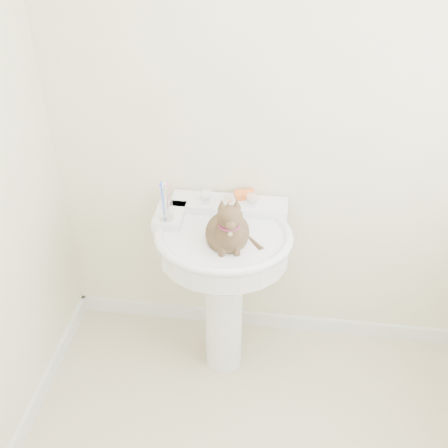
% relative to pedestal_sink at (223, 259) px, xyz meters
% --- Properties ---
extents(wall_back, '(2.20, 0.00, 2.50)m').
position_rel_pedestal_sink_xyz_m(wall_back, '(0.24, 0.29, 0.57)').
color(wall_back, '#F3ECC6').
rests_on(wall_back, ground).
extents(baseboard_back, '(2.20, 0.02, 0.09)m').
position_rel_pedestal_sink_xyz_m(baseboard_back, '(0.24, 0.28, -0.64)').
color(baseboard_back, white).
rests_on(baseboard_back, floor).
extents(pedestal_sink, '(0.63, 0.62, 0.87)m').
position_rel_pedestal_sink_xyz_m(pedestal_sink, '(0.00, 0.00, 0.00)').
color(pedestal_sink, white).
rests_on(pedestal_sink, floor).
extents(faucet, '(0.28, 0.12, 0.14)m').
position_rel_pedestal_sink_xyz_m(faucet, '(0.00, 0.16, 0.23)').
color(faucet, silver).
rests_on(faucet, pedestal_sink).
extents(soap_bar, '(0.10, 0.08, 0.03)m').
position_rel_pedestal_sink_xyz_m(soap_bar, '(0.07, 0.25, 0.20)').
color(soap_bar, orange).
rests_on(soap_bar, pedestal_sink).
extents(toothbrush_cup, '(0.07, 0.07, 0.18)m').
position_rel_pedestal_sink_xyz_m(toothbrush_cup, '(-0.26, 0.02, 0.24)').
color(toothbrush_cup, silver).
rests_on(toothbrush_cup, pedestal_sink).
extents(cat, '(0.21, 0.26, 0.38)m').
position_rel_pedestal_sink_xyz_m(cat, '(0.03, -0.08, 0.22)').
color(cat, brown).
rests_on(cat, pedestal_sink).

